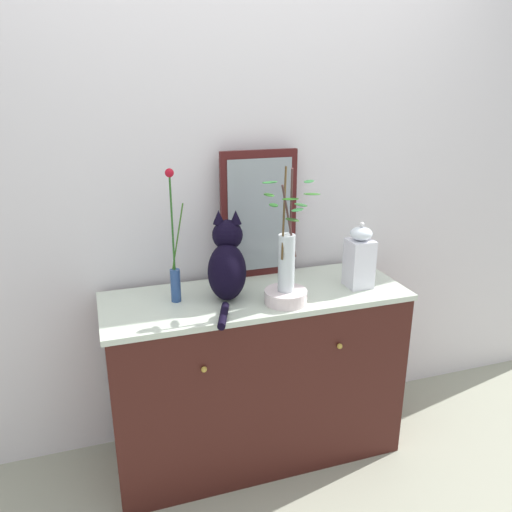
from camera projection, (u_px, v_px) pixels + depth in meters
The scene contains 9 objects.
ground_plane at pixel (256, 448), 2.57m from camera, with size 6.00×6.00×0.00m, color #9C9D89.
wall_back at pixel (235, 182), 2.43m from camera, with size 4.40×0.08×2.60m, color silver.
sideboard at pixel (256, 375), 2.43m from camera, with size 1.37×0.51×0.85m.
mirror_leaning at pixel (259, 215), 2.42m from camera, with size 0.37×0.03×0.61m.
cat_sitting at pixel (227, 263), 2.20m from camera, with size 0.23×0.42×0.39m.
vase_slim_green at pixel (175, 266), 2.16m from camera, with size 0.07×0.04×0.58m.
bowl_porcelain at pixel (286, 296), 2.19m from camera, with size 0.18×0.18×0.06m, color silver.
vase_glass_clear at pixel (287, 255), 2.13m from camera, with size 0.23×0.19×0.53m.
jar_lidded_porcelain at pixel (359, 258), 2.33m from camera, with size 0.11×0.11×0.31m.
Camera 1 is at (-0.66, -2.00, 1.76)m, focal length 35.73 mm.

